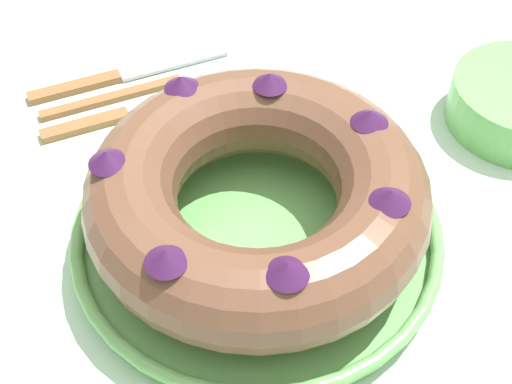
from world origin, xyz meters
TOP-DOWN VIEW (x-y plane):
  - dining_table at (0.00, 0.00)m, footprint 1.55×1.10m
  - serving_dish at (-0.00, 0.00)m, footprint 0.32×0.32m
  - bundt_cake at (-0.00, 0.00)m, footprint 0.29×0.29m
  - fork at (-0.24, -0.02)m, footprint 0.02×0.22m
  - serving_knife at (-0.28, -0.05)m, footprint 0.02×0.23m
  - cake_knife at (-0.21, -0.06)m, footprint 0.02×0.20m

SIDE VIEW (x-z plane):
  - dining_table at x=0.00m, z-range 0.29..1.01m
  - fork at x=-0.24m, z-range 0.73..0.73m
  - serving_knife at x=-0.28m, z-range 0.72..0.73m
  - cake_knife at x=-0.21m, z-range 0.72..0.73m
  - serving_dish at x=0.00m, z-range 0.73..0.75m
  - bundt_cake at x=0.00m, z-range 0.75..0.84m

